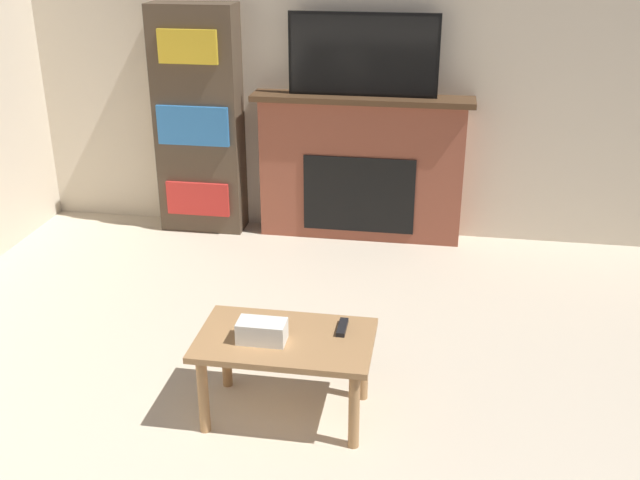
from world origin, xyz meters
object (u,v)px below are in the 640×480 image
Objects in this scene: tv at (363,55)px; coffee_table at (285,350)px; fireplace at (361,167)px; bookshelf at (199,121)px.

tv is 1.28× the size of coffee_table.
tv is (0.00, -0.02, 0.81)m from fireplace.
fireplace is at bearing 1.10° from bookshelf.
fireplace is 0.81m from tv.
fireplace is at bearing 87.70° from coffee_table.
coffee_table is (-0.09, -2.26, -0.18)m from fireplace.
coffee_table is 0.49× the size of bookshelf.
fireplace is 0.94× the size of bookshelf.
tv is 2.45m from coffee_table.
coffee_table is at bearing -92.30° from fireplace.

